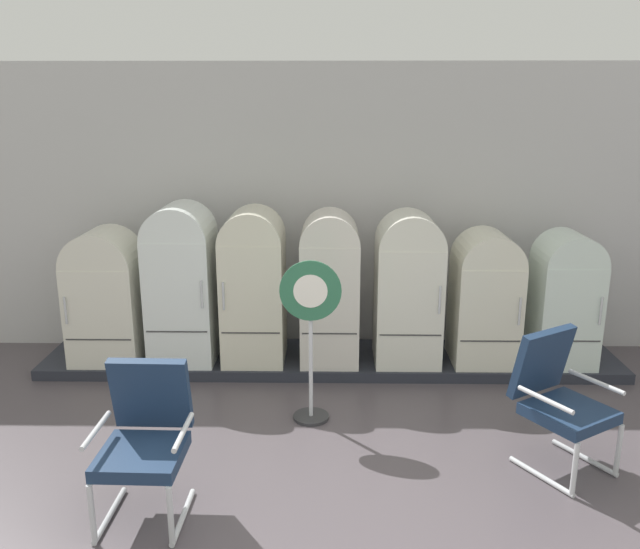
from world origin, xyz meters
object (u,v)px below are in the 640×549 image
(refrigerator_0, at_px, (106,293))
(refrigerator_2, at_px, (253,281))
(refrigerator_1, at_px, (182,278))
(sign_stand, at_px, (311,339))
(refrigerator_4, at_px, (408,284))
(refrigerator_6, at_px, (565,295))
(armchair_right, at_px, (558,394))
(armchair_left, at_px, (145,433))
(refrigerator_3, at_px, (330,283))
(refrigerator_5, at_px, (485,294))

(refrigerator_0, distance_m, refrigerator_2, 1.53)
(refrigerator_1, height_order, sign_stand, refrigerator_1)
(refrigerator_4, relative_size, refrigerator_6, 1.14)
(refrigerator_1, height_order, armchair_right, refrigerator_1)
(refrigerator_4, height_order, armchair_left, refrigerator_4)
(refrigerator_1, height_order, refrigerator_6, refrigerator_1)
(refrigerator_1, bearing_deg, armchair_left, -83.65)
(refrigerator_3, bearing_deg, refrigerator_5, 0.12)
(refrigerator_2, relative_size, armchair_right, 1.50)
(refrigerator_5, relative_size, armchair_right, 1.29)
(refrigerator_3, relative_size, sign_stand, 1.07)
(armchair_left, bearing_deg, refrigerator_5, 40.82)
(refrigerator_0, distance_m, refrigerator_6, 4.70)
(refrigerator_2, height_order, refrigerator_6, refrigerator_2)
(refrigerator_0, distance_m, refrigerator_5, 3.90)
(refrigerator_2, distance_m, refrigerator_3, 0.78)
(refrigerator_2, height_order, refrigerator_3, refrigerator_2)
(refrigerator_2, bearing_deg, armchair_left, -100.62)
(refrigerator_4, bearing_deg, refrigerator_5, 0.77)
(refrigerator_5, bearing_deg, refrigerator_2, 179.72)
(refrigerator_6, bearing_deg, refrigerator_1, 179.32)
(armchair_left, xyz_separation_m, armchair_right, (2.99, 0.64, 0.00))
(refrigerator_6, bearing_deg, refrigerator_0, 179.82)
(refrigerator_6, bearing_deg, sign_stand, -156.73)
(refrigerator_3, distance_m, refrigerator_6, 2.39)
(refrigerator_6, bearing_deg, refrigerator_3, 179.42)
(refrigerator_1, relative_size, refrigerator_6, 1.19)
(refrigerator_2, distance_m, sign_stand, 1.31)
(armchair_left, bearing_deg, sign_stand, 50.72)
(refrigerator_5, distance_m, refrigerator_6, 0.80)
(refrigerator_3, xyz_separation_m, sign_stand, (-0.16, -1.12, -0.18))
(refrigerator_4, relative_size, armchair_left, 1.47)
(armchair_right, bearing_deg, refrigerator_6, 70.15)
(refrigerator_1, bearing_deg, refrigerator_5, -0.35)
(refrigerator_1, bearing_deg, refrigerator_4, -0.73)
(refrigerator_6, relative_size, armchair_left, 1.29)
(refrigerator_0, relative_size, armchair_right, 1.30)
(refrigerator_5, bearing_deg, refrigerator_1, 179.65)
(armchair_left, bearing_deg, armchair_right, 12.05)
(refrigerator_1, bearing_deg, refrigerator_3, -0.85)
(refrigerator_3, height_order, armchair_left, refrigerator_3)
(refrigerator_3, xyz_separation_m, refrigerator_6, (2.39, -0.02, -0.11))
(refrigerator_3, xyz_separation_m, refrigerator_4, (0.80, -0.01, -0.00))
(refrigerator_3, xyz_separation_m, armchair_right, (1.75, -1.80, -0.36))
(refrigerator_6, relative_size, sign_stand, 0.94)
(refrigerator_5, height_order, armchair_right, refrigerator_5)
(refrigerator_3, bearing_deg, armchair_left, -116.94)
(refrigerator_2, relative_size, sign_stand, 1.09)
(refrigerator_1, xyz_separation_m, refrigerator_3, (1.52, -0.02, -0.04))
(refrigerator_0, relative_size, refrigerator_5, 1.01)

